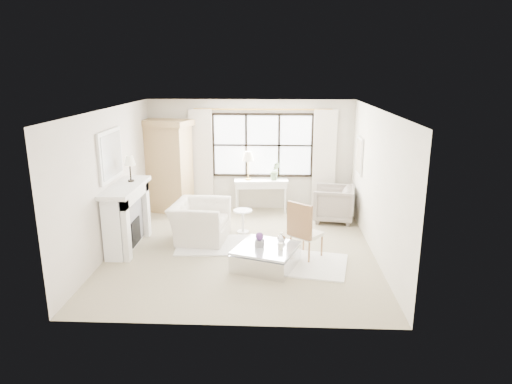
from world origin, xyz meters
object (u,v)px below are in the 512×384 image
(console_table, at_px, (261,195))
(club_armchair, at_px, (200,221))
(coffee_table, at_px, (266,257))
(armoire, at_px, (169,166))

(console_table, height_order, club_armchair, console_table)
(club_armchair, bearing_deg, coffee_table, -127.09)
(console_table, relative_size, club_armchair, 1.10)
(armoire, relative_size, console_table, 1.68)
(console_table, distance_m, coffee_table, 3.29)
(armoire, height_order, club_armchair, armoire)
(coffee_table, bearing_deg, club_armchair, 156.45)
(club_armchair, bearing_deg, armoire, 34.51)
(console_table, bearing_deg, coffee_table, -91.38)
(club_armchair, height_order, coffee_table, club_armchair)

